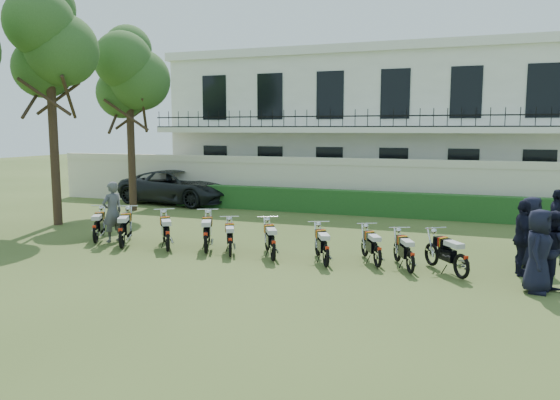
{
  "coord_description": "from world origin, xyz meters",
  "views": [
    {
      "loc": [
        5.25,
        -14.96,
        3.56
      ],
      "look_at": [
        -0.85,
        1.54,
        1.25
      ],
      "focal_mm": 35.0,
      "sensor_mm": 36.0,
      "label": 1
    }
  ],
  "objects_px": {
    "tree_west_mid": "(49,41)",
    "motorcycle_4": "(230,242)",
    "motorcycle_7": "(378,251)",
    "officer_2": "(523,238)",
    "tree_west_near": "(129,73)",
    "suv": "(178,187)",
    "motorcycle_6": "(326,250)",
    "motorcycle_9": "(462,260)",
    "motorcycle_3": "(206,237)",
    "motorcycle_8": "(411,257)",
    "officer_1": "(555,249)",
    "motorcycle_5": "(273,245)",
    "motorcycle_0": "(95,229)",
    "motorcycle_2": "(167,235)",
    "inspector": "(112,212)",
    "motorcycle_1": "(122,232)",
    "officer_3": "(531,232)",
    "officer_5": "(556,221)",
    "officer_0": "(538,251)"
  },
  "relations": [
    {
      "from": "motorcycle_5",
      "to": "motorcycle_8",
      "type": "height_order",
      "value": "motorcycle_5"
    },
    {
      "from": "motorcycle_0",
      "to": "officer_0",
      "type": "height_order",
      "value": "officer_0"
    },
    {
      "from": "tree_west_mid",
      "to": "officer_2",
      "type": "height_order",
      "value": "tree_west_mid"
    },
    {
      "from": "motorcycle_9",
      "to": "officer_1",
      "type": "height_order",
      "value": "officer_1"
    },
    {
      "from": "motorcycle_4",
      "to": "officer_2",
      "type": "bearing_deg",
      "value": -20.29
    },
    {
      "from": "motorcycle_6",
      "to": "motorcycle_9",
      "type": "xyz_separation_m",
      "value": [
        3.3,
        0.05,
        0.01
      ]
    },
    {
      "from": "motorcycle_2",
      "to": "motorcycle_6",
      "type": "distance_m",
      "value": 4.78
    },
    {
      "from": "tree_west_mid",
      "to": "motorcycle_0",
      "type": "distance_m",
      "value": 7.54
    },
    {
      "from": "tree_west_mid",
      "to": "motorcycle_4",
      "type": "xyz_separation_m",
      "value": [
        8.28,
        -2.55,
        -6.22
      ]
    },
    {
      "from": "motorcycle_7",
      "to": "suv",
      "type": "height_order",
      "value": "suv"
    },
    {
      "from": "motorcycle_4",
      "to": "motorcycle_6",
      "type": "height_order",
      "value": "motorcycle_6"
    },
    {
      "from": "inspector",
      "to": "officer_2",
      "type": "height_order",
      "value": "inspector"
    },
    {
      "from": "motorcycle_4",
      "to": "motorcycle_8",
      "type": "relative_size",
      "value": 0.99
    },
    {
      "from": "tree_west_mid",
      "to": "motorcycle_2",
      "type": "xyz_separation_m",
      "value": [
        6.3,
        -2.59,
        -6.17
      ]
    },
    {
      "from": "motorcycle_3",
      "to": "motorcycle_8",
      "type": "xyz_separation_m",
      "value": [
        5.73,
        -0.18,
        -0.06
      ]
    },
    {
      "from": "motorcycle_1",
      "to": "motorcycle_2",
      "type": "height_order",
      "value": "motorcycle_1"
    },
    {
      "from": "motorcycle_1",
      "to": "motorcycle_8",
      "type": "distance_m",
      "value": 8.37
    },
    {
      "from": "motorcycle_7",
      "to": "officer_1",
      "type": "xyz_separation_m",
      "value": [
        4.01,
        -0.31,
        0.43
      ]
    },
    {
      "from": "motorcycle_6",
      "to": "motorcycle_1",
      "type": "bearing_deg",
      "value": 153.91
    },
    {
      "from": "tree_west_mid",
      "to": "officer_5",
      "type": "xyz_separation_m",
      "value": [
        16.8,
        1.31,
        -5.75
      ]
    },
    {
      "from": "officer_0",
      "to": "officer_3",
      "type": "bearing_deg",
      "value": 14.36
    },
    {
      "from": "tree_west_mid",
      "to": "motorcycle_0",
      "type": "height_order",
      "value": "tree_west_mid"
    },
    {
      "from": "officer_3",
      "to": "officer_5",
      "type": "height_order",
      "value": "same"
    },
    {
      "from": "motorcycle_6",
      "to": "suv",
      "type": "xyz_separation_m",
      "value": [
        -9.9,
        9.35,
        0.33
      ]
    },
    {
      "from": "tree_west_mid",
      "to": "inspector",
      "type": "distance_m",
      "value": 7.13
    },
    {
      "from": "tree_west_mid",
      "to": "suv",
      "type": "xyz_separation_m",
      "value": [
        1.18,
        6.62,
        -5.87
      ]
    },
    {
      "from": "officer_2",
      "to": "tree_west_near",
      "type": "bearing_deg",
      "value": 64.18
    },
    {
      "from": "motorcycle_6",
      "to": "motorcycle_9",
      "type": "height_order",
      "value": "motorcycle_9"
    },
    {
      "from": "suv",
      "to": "officer_2",
      "type": "bearing_deg",
      "value": -113.19
    },
    {
      "from": "motorcycle_8",
      "to": "inspector",
      "type": "bearing_deg",
      "value": 152.06
    },
    {
      "from": "tree_west_near",
      "to": "officer_1",
      "type": "distance_m",
      "value": 17.87
    },
    {
      "from": "suv",
      "to": "motorcycle_4",
      "type": "bearing_deg",
      "value": -135.53
    },
    {
      "from": "motorcycle_7",
      "to": "motorcycle_8",
      "type": "height_order",
      "value": "motorcycle_7"
    },
    {
      "from": "motorcycle_4",
      "to": "motorcycle_7",
      "type": "xyz_separation_m",
      "value": [
        4.04,
        0.25,
        -0.0
      ]
    },
    {
      "from": "tree_west_near",
      "to": "suv",
      "type": "xyz_separation_m",
      "value": [
        0.68,
        2.62,
        -5.09
      ]
    },
    {
      "from": "motorcycle_0",
      "to": "motorcycle_7",
      "type": "relative_size",
      "value": 1.05
    },
    {
      "from": "motorcycle_2",
      "to": "motorcycle_7",
      "type": "relative_size",
      "value": 1.02
    },
    {
      "from": "motorcycle_3",
      "to": "motorcycle_8",
      "type": "distance_m",
      "value": 5.73
    },
    {
      "from": "tree_west_mid",
      "to": "officer_3",
      "type": "xyz_separation_m",
      "value": [
        15.97,
        -0.79,
        -5.75
      ]
    },
    {
      "from": "motorcycle_6",
      "to": "motorcycle_8",
      "type": "distance_m",
      "value": 2.11
    },
    {
      "from": "motorcycle_9",
      "to": "motorcycle_7",
      "type": "bearing_deg",
      "value": 133.05
    },
    {
      "from": "motorcycle_7",
      "to": "tree_west_mid",
      "type": "bearing_deg",
      "value": 142.72
    },
    {
      "from": "motorcycle_0",
      "to": "motorcycle_9",
      "type": "height_order",
      "value": "motorcycle_0"
    },
    {
      "from": "motorcycle_2",
      "to": "motorcycle_8",
      "type": "relative_size",
      "value": 1.0
    },
    {
      "from": "motorcycle_4",
      "to": "motorcycle_8",
      "type": "bearing_deg",
      "value": -27.06
    },
    {
      "from": "motorcycle_0",
      "to": "motorcycle_2",
      "type": "relative_size",
      "value": 1.03
    },
    {
      "from": "motorcycle_0",
      "to": "motorcycle_2",
      "type": "height_order",
      "value": "motorcycle_2"
    },
    {
      "from": "motorcycle_0",
      "to": "motorcycle_1",
      "type": "distance_m",
      "value": 1.26
    },
    {
      "from": "officer_2",
      "to": "motorcycle_2",
      "type": "bearing_deg",
      "value": 90.01
    },
    {
      "from": "motorcycle_6",
      "to": "officer_0",
      "type": "relative_size",
      "value": 0.93
    }
  ]
}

